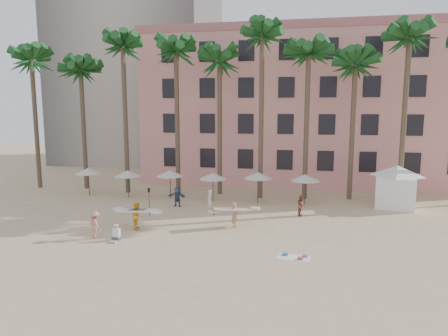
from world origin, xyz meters
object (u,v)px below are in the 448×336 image
pink_hotel (306,110)px  cabana (397,183)px  carrier_white (137,215)px  carrier_yellow (235,213)px

pink_hotel → cabana: (7.46, -12.75, -5.93)m
pink_hotel → carrier_white: size_ratio=11.86×
pink_hotel → carrier_white: 26.18m
cabana → carrier_white: 21.19m
cabana → carrier_white: (-18.75, -9.80, -1.08)m
carrier_yellow → carrier_white: 6.68m
pink_hotel → carrier_white: (-11.30, -22.55, -7.02)m
pink_hotel → cabana: bearing=-59.7°
cabana → carrier_white: cabana is taller
carrier_yellow → carrier_white: size_ratio=1.02×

